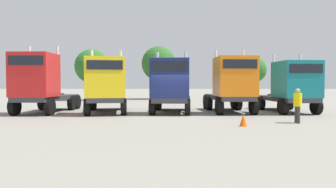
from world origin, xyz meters
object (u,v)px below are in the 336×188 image
(semi_truck_red, at_px, (40,83))
(traffic_cone_mid, at_px, (243,120))
(semi_truck_orange, at_px, (232,84))
(semi_truck_teal, at_px, (291,86))
(visitor_in_hivis, at_px, (298,103))
(semi_truck_yellow, at_px, (106,85))
(semi_truck_navy, at_px, (171,85))

(semi_truck_red, relative_size, traffic_cone_mid, 11.17)
(semi_truck_orange, bearing_deg, semi_truck_teal, 89.60)
(visitor_in_hivis, height_order, traffic_cone_mid, visitor_in_hivis)
(semi_truck_yellow, height_order, traffic_cone_mid, semi_truck_yellow)
(semi_truck_navy, height_order, visitor_in_hivis, semi_truck_navy)
(semi_truck_orange, distance_m, visitor_in_hivis, 5.63)
(semi_truck_navy, distance_m, visitor_in_hivis, 7.97)
(semi_truck_orange, distance_m, semi_truck_teal, 4.03)
(semi_truck_red, xyz_separation_m, semi_truck_navy, (8.54, 0.20, -0.14))
(semi_truck_yellow, height_order, semi_truck_navy, semi_truck_yellow)
(semi_truck_navy, height_order, semi_truck_teal, semi_truck_navy)
(semi_truck_red, height_order, semi_truck_orange, semi_truck_red)
(semi_truck_orange, xyz_separation_m, visitor_in_hivis, (2.22, -5.09, -0.94))
(semi_truck_red, distance_m, semi_truck_yellow, 4.32)
(semi_truck_yellow, xyz_separation_m, semi_truck_teal, (12.32, 0.63, -0.08))
(semi_truck_orange, bearing_deg, semi_truck_red, -91.24)
(semi_truck_orange, bearing_deg, visitor_in_hivis, 20.12)
(semi_truck_yellow, bearing_deg, visitor_in_hivis, 56.47)
(semi_truck_teal, bearing_deg, visitor_in_hivis, -23.78)
(semi_truck_yellow, height_order, visitor_in_hivis, semi_truck_yellow)
(semi_truck_navy, distance_m, traffic_cone_mid, 7.00)
(semi_truck_red, bearing_deg, semi_truck_orange, 93.41)
(semi_truck_yellow, xyz_separation_m, semi_truck_orange, (8.30, 0.42, 0.08))
(semi_truck_teal, relative_size, visitor_in_hivis, 3.58)
(semi_truck_navy, bearing_deg, semi_truck_red, -85.41)
(semi_truck_navy, relative_size, semi_truck_orange, 0.99)
(semi_truck_teal, bearing_deg, traffic_cone_mid, -41.50)
(semi_truck_red, relative_size, semi_truck_teal, 1.03)
(semi_truck_teal, relative_size, traffic_cone_mid, 10.84)
(semi_truck_teal, bearing_deg, semi_truck_orange, -92.00)
(semi_truck_red, xyz_separation_m, visitor_in_hivis, (14.83, -4.61, -0.99))
(semi_truck_yellow, relative_size, semi_truck_navy, 1.12)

